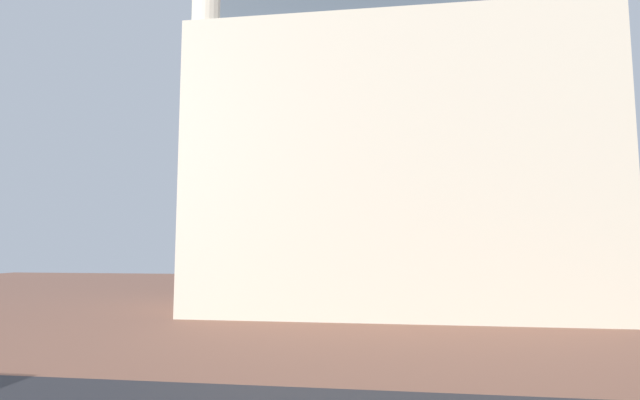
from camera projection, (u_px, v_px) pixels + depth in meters
landmark_building at (396, 148)px, 32.64m from camera, size 26.99×10.73×35.60m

